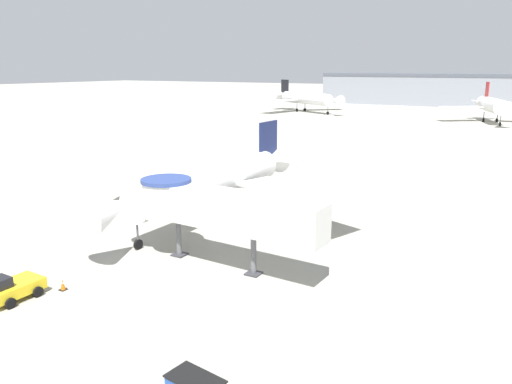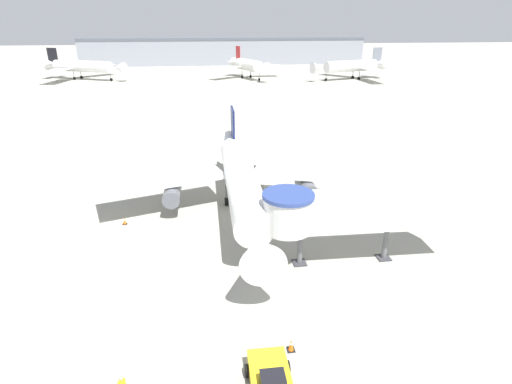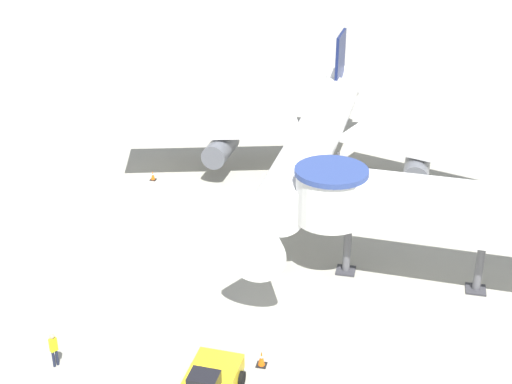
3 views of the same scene
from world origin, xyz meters
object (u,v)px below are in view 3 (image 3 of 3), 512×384
pushback_tug_yellow (210,383)px  traffic_cone_port_wing (153,176)px  jet_bridge (417,207)px  traffic_cone_near_nose (261,359)px  main_airplane (315,141)px  traffic_cone_starboard_wing (485,222)px  ground_crew_marshaller (54,348)px

pushback_tug_yellow → traffic_cone_port_wing: pushback_tug_yellow is taller
jet_bridge → traffic_cone_near_nose: size_ratio=19.92×
main_airplane → pushback_tug_yellow: (-1.09, -22.52, -3.00)m
main_airplane → traffic_cone_starboard_wing: main_airplane is taller
pushback_tug_yellow → ground_crew_marshaller: 7.75m
traffic_cone_starboard_wing → jet_bridge: bearing=-120.7°
pushback_tug_yellow → ground_crew_marshaller: bearing=178.8°
traffic_cone_port_wing → ground_crew_marshaller: (3.03, -21.09, 0.70)m
main_airplane → ground_crew_marshaller: size_ratio=16.69×
main_airplane → traffic_cone_starboard_wing: size_ratio=39.68×
ground_crew_marshaller → traffic_cone_starboard_wing: bearing=164.3°
jet_bridge → traffic_cone_port_wing: 21.88m
traffic_cone_starboard_wing → ground_crew_marshaller: ground_crew_marshaller is taller
jet_bridge → ground_crew_marshaller: 20.04m
main_airplane → traffic_cone_port_wing: 12.39m
jet_bridge → traffic_cone_starboard_wing: (4.51, 7.61, -4.34)m
jet_bridge → traffic_cone_near_nose: bearing=-123.2°
pushback_tug_yellow → traffic_cone_near_nose: (1.77, 2.63, -0.40)m
main_airplane → traffic_cone_starboard_wing: bearing=-13.4°
traffic_cone_starboard_wing → traffic_cone_port_wing: bearing=174.9°
main_airplane → jet_bridge: size_ratio=1.88×
main_airplane → pushback_tug_yellow: bearing=-91.2°
jet_bridge → traffic_cone_starboard_wing: size_ratio=21.09×
traffic_cone_starboard_wing → main_airplane: bearing=165.0°
traffic_cone_port_wing → traffic_cone_near_nose: bearing=-56.4°
main_airplane → ground_crew_marshaller: main_airplane is taller
main_airplane → jet_bridge: (7.26, -10.76, 0.91)m
jet_bridge → traffic_cone_port_wing: jet_bridge is taller
main_airplane → traffic_cone_starboard_wing: (11.78, -3.15, -3.43)m
pushback_tug_yellow → traffic_cone_near_nose: size_ratio=4.57×
jet_bridge → traffic_cone_port_wing: size_ratio=22.34×
main_airplane → traffic_cone_near_nose: main_airplane is taller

